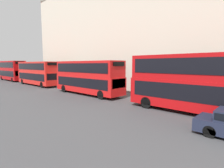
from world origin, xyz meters
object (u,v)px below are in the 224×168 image
(bus_third_in_queue, at_px, (37,72))
(pedestrian, at_px, (26,77))
(bus_trailing, at_px, (12,70))
(bus_second_in_queue, at_px, (87,76))
(bus_leading, at_px, (202,82))

(bus_third_in_queue, xyz_separation_m, pedestrian, (2.60, 11.97, -1.49))
(bus_trailing, bearing_deg, bus_second_in_queue, -90.00)
(bus_third_in_queue, distance_m, bus_trailing, 13.42)
(bus_trailing, relative_size, pedestrian, 5.84)
(bus_second_in_queue, height_order, bus_third_in_queue, bus_third_in_queue)
(bus_leading, relative_size, bus_third_in_queue, 0.99)
(bus_leading, distance_m, bus_second_in_queue, 13.36)
(bus_trailing, distance_m, pedestrian, 3.41)
(bus_leading, bearing_deg, bus_third_in_queue, 90.00)
(bus_second_in_queue, bearing_deg, pedestrian, 84.34)
(pedestrian, bearing_deg, bus_third_in_queue, -102.25)
(bus_third_in_queue, bearing_deg, bus_second_in_queue, -90.00)
(bus_leading, xyz_separation_m, bus_trailing, (-0.00, 41.01, -0.00))
(bus_leading, height_order, pedestrian, bus_leading)
(bus_second_in_queue, xyz_separation_m, pedestrian, (2.60, 26.20, -1.47))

